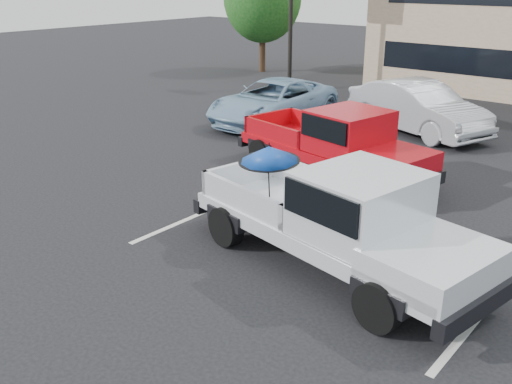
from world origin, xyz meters
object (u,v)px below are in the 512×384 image
at_px(red_pickup, 343,141).
at_px(silver_sedan, 418,107).
at_px(silver_pickup, 348,216).
at_px(blue_suv, 273,102).

height_order(red_pickup, silver_sedan, red_pickup).
height_order(silver_pickup, blue_suv, silver_pickup).
bearing_deg(red_pickup, blue_suv, 155.51).
height_order(red_pickup, blue_suv, red_pickup).
bearing_deg(blue_suv, silver_pickup, -46.09).
bearing_deg(silver_sedan, silver_pickup, -141.89).
height_order(silver_pickup, silver_sedan, silver_pickup).
bearing_deg(blue_suv, silver_sedan, 22.73).
relative_size(red_pickup, blue_suv, 1.08).
relative_size(silver_pickup, blue_suv, 1.15).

